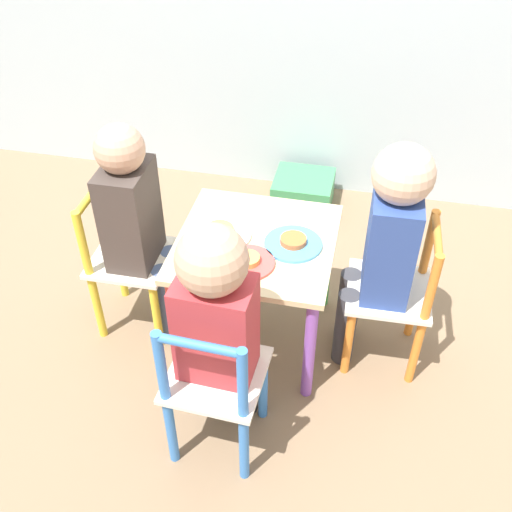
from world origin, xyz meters
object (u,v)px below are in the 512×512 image
child_left (136,217)px  plate_left (220,233)px  storage_bin (303,192)px  chair_orange (395,297)px  plate_right (293,243)px  child_front (218,317)px  child_right (386,239)px  chair_blue (214,386)px  kids_table (256,259)px  chair_yellow (126,262)px  plate_front (248,262)px

child_left → plate_left: size_ratio=3.91×
child_left → storage_bin: size_ratio=3.00×
chair_orange → plate_right: size_ratio=2.97×
child_front → child_right: bearing=-132.9°
chair_blue → child_front: (0.00, 0.06, 0.21)m
kids_table → plate_right: 0.14m
chair_blue → child_left: size_ratio=0.68×
plate_left → storage_bin: (0.15, 0.83, -0.37)m
chair_orange → storage_bin: bearing=-155.0°
plate_right → plate_left: bearing=180.0°
chair_yellow → child_left: 0.21m
plate_front → storage_bin: 1.01m
child_front → child_left: size_ratio=0.99×
child_right → storage_bin: size_ratio=3.08×
chair_blue → chair_yellow: same height
chair_blue → chair_orange: same height
plate_front → storage_bin: (0.04, 0.95, -0.37)m
chair_orange → child_right: child_right is taller
child_front → plate_right: child_front is taller
kids_table → storage_bin: (0.04, 0.83, -0.28)m
chair_yellow → child_right: bearing=-89.5°
chair_yellow → storage_bin: bearing=-31.1°
plate_front → plate_right: bearing=45.0°
chair_blue → storage_bin: 1.29m
child_front → kids_table: bearing=-90.0°
child_front → child_left: bearing=-43.5°
child_front → plate_front: bearing=-91.0°
plate_left → chair_blue: bearing=-77.7°
child_front → storage_bin: 1.28m
chair_blue → storage_bin: bearing=-90.1°
child_left → storage_bin: bearing=-27.9°
child_left → child_right: 0.78m
plate_front → plate_right: size_ratio=0.90×
storage_bin → plate_front: bearing=-92.3°
plate_left → chair_orange: bearing=1.5°
chair_blue → plate_left: 0.49m
chair_blue → plate_front: 0.38m
plate_left → plate_right: same height
chair_yellow → chair_orange: (0.90, 0.02, 0.00)m
storage_bin → chair_orange: bearing=-63.2°
child_front → plate_front: 0.28m
chair_blue → child_right: size_ratio=0.67×
chair_blue → plate_left: bearing=-75.3°
kids_table → child_front: bearing=-92.4°
child_right → chair_yellow: bearing=-90.6°
kids_table → chair_blue: 0.46m
child_right → plate_left: size_ratio=4.01×
child_left → plate_left: 0.27m
plate_right → storage_bin: plate_right is taller
chair_yellow → child_left: child_left is taller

